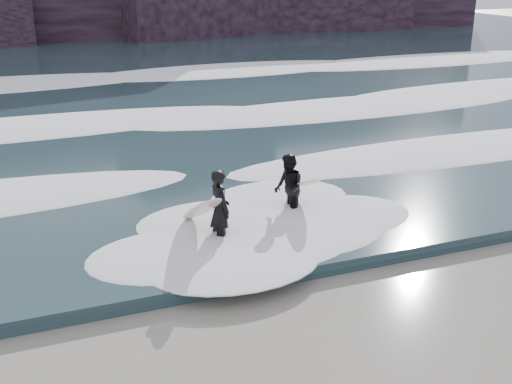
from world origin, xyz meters
The scene contains 7 objects.
ground centered at (0.00, 0.00, 0.00)m, with size 120.00×120.00×0.00m, color #8E7153.
sea centered at (0.00, 29.00, 0.15)m, with size 90.00×52.00×0.30m, color #1F343D.
foam_near centered at (0.00, 9.00, 0.40)m, with size 60.00×3.20×0.20m, color white.
foam_mid centered at (0.00, 16.00, 0.42)m, with size 60.00×4.00×0.24m, color white.
foam_far centered at (0.00, 25.00, 0.45)m, with size 60.00×4.80×0.30m, color white.
surfer_left centered at (-1.53, 5.15, 0.89)m, with size 0.99×2.01×1.77m.
surfer_right centered at (0.60, 5.98, 0.83)m, with size 1.17×1.88×1.64m.
Camera 1 is at (-5.39, -7.01, 5.91)m, focal length 45.00 mm.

